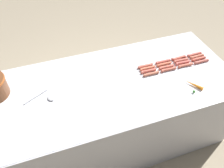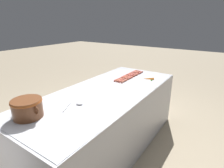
{
  "view_description": "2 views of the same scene",
  "coord_description": "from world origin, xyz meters",
  "px_view_note": "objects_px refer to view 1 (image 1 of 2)",
  "views": [
    {
      "loc": [
        -1.31,
        0.39,
        2.23
      ],
      "look_at": [
        -0.05,
        -0.04,
        0.88
      ],
      "focal_mm": 35.73,
      "sensor_mm": 36.0,
      "label": 1
    },
    {
      "loc": [
        -1.26,
        1.71,
        1.66
      ],
      "look_at": [
        -0.1,
        0.0,
        0.94
      ],
      "focal_mm": 28.97,
      "sensor_mm": 36.0,
      "label": 2
    }
  ],
  "objects_px": {
    "hot_dog_13": "(179,58)",
    "hot_dog_14": "(163,62)",
    "hot_dog_9": "(181,60)",
    "hot_dog_4": "(199,59)",
    "hot_dog_8": "(197,56)",
    "hot_dog_7": "(149,71)",
    "hot_dog_10": "(164,64)",
    "serving_spoon": "(46,98)",
    "hot_dog_0": "(201,61)",
    "hot_dog_2": "(169,69)",
    "carrot": "(194,85)",
    "hot_dog_3": "(151,74)",
    "hot_dog_6": "(166,67)",
    "hot_dog_12": "(194,54)",
    "hot_dog_5": "(183,63)",
    "hot_dog_1": "(185,65)",
    "hot_dog_15": "(145,66)",
    "hot_dog_11": "(147,68)"
  },
  "relations": [
    {
      "from": "hot_dog_13",
      "to": "hot_dog_14",
      "type": "height_order",
      "value": "same"
    },
    {
      "from": "hot_dog_9",
      "to": "hot_dog_4",
      "type": "bearing_deg",
      "value": -101.35
    },
    {
      "from": "hot_dog_8",
      "to": "hot_dog_7",
      "type": "bearing_deg",
      "value": 93.97
    },
    {
      "from": "hot_dog_7",
      "to": "hot_dog_10",
      "type": "distance_m",
      "value": 0.19
    },
    {
      "from": "hot_dog_9",
      "to": "serving_spoon",
      "type": "bearing_deg",
      "value": 92.32
    },
    {
      "from": "hot_dog_0",
      "to": "hot_dog_13",
      "type": "xyz_separation_m",
      "value": [
        0.12,
        0.18,
        0.0
      ]
    },
    {
      "from": "hot_dog_2",
      "to": "hot_dog_0",
      "type": "bearing_deg",
      "value": -90.16
    },
    {
      "from": "hot_dog_13",
      "to": "carrot",
      "type": "bearing_deg",
      "value": 168.77
    },
    {
      "from": "hot_dog_14",
      "to": "serving_spoon",
      "type": "distance_m",
      "value": 1.14
    },
    {
      "from": "serving_spoon",
      "to": "hot_dog_3",
      "type": "bearing_deg",
      "value": -91.63
    },
    {
      "from": "hot_dog_0",
      "to": "hot_dog_14",
      "type": "bearing_deg",
      "value": 71.17
    },
    {
      "from": "hot_dog_14",
      "to": "serving_spoon",
      "type": "xyz_separation_m",
      "value": [
        -0.09,
        1.14,
        -0.01
      ]
    },
    {
      "from": "hot_dog_8",
      "to": "hot_dog_14",
      "type": "distance_m",
      "value": 0.36
    },
    {
      "from": "hot_dog_3",
      "to": "hot_dog_6",
      "type": "height_order",
      "value": "same"
    },
    {
      "from": "hot_dog_9",
      "to": "hot_dog_14",
      "type": "bearing_deg",
      "value": 77.01
    },
    {
      "from": "hot_dog_7",
      "to": "hot_dog_14",
      "type": "distance_m",
      "value": 0.21
    },
    {
      "from": "hot_dog_4",
      "to": "hot_dog_12",
      "type": "relative_size",
      "value": 1.0
    },
    {
      "from": "hot_dog_10",
      "to": "hot_dog_13",
      "type": "height_order",
      "value": "same"
    },
    {
      "from": "hot_dog_4",
      "to": "hot_dog_5",
      "type": "relative_size",
      "value": 1.0
    },
    {
      "from": "hot_dog_8",
      "to": "hot_dog_13",
      "type": "height_order",
      "value": "same"
    },
    {
      "from": "carrot",
      "to": "hot_dog_1",
      "type": "bearing_deg",
      "value": -16.83
    },
    {
      "from": "hot_dog_3",
      "to": "hot_dog_9",
      "type": "xyz_separation_m",
      "value": [
        0.08,
        -0.36,
        0.0
      ]
    },
    {
      "from": "hot_dog_8",
      "to": "hot_dog_9",
      "type": "xyz_separation_m",
      "value": [
        -0.0,
        0.18,
        0.0
      ]
    },
    {
      "from": "hot_dog_14",
      "to": "hot_dog_15",
      "type": "height_order",
      "value": "same"
    },
    {
      "from": "hot_dog_5",
      "to": "hot_dog_6",
      "type": "xyz_separation_m",
      "value": [
        -0.0,
        0.18,
        0.0
      ]
    },
    {
      "from": "hot_dog_0",
      "to": "hot_dog_10",
      "type": "bearing_deg",
      "value": 77.23
    },
    {
      "from": "hot_dog_12",
      "to": "hot_dog_9",
      "type": "bearing_deg",
      "value": 102.0
    },
    {
      "from": "hot_dog_15",
      "to": "serving_spoon",
      "type": "bearing_deg",
      "value": 95.47
    },
    {
      "from": "hot_dog_0",
      "to": "hot_dog_14",
      "type": "distance_m",
      "value": 0.37
    },
    {
      "from": "hot_dog_13",
      "to": "hot_dog_9",
      "type": "bearing_deg",
      "value": 179.78
    },
    {
      "from": "hot_dog_10",
      "to": "carrot",
      "type": "distance_m",
      "value": 0.35
    },
    {
      "from": "hot_dog_1",
      "to": "hot_dog_13",
      "type": "distance_m",
      "value": 0.12
    },
    {
      "from": "hot_dog_8",
      "to": "carrot",
      "type": "height_order",
      "value": "carrot"
    },
    {
      "from": "hot_dog_14",
      "to": "hot_dog_12",
      "type": "bearing_deg",
      "value": -90.35
    },
    {
      "from": "hot_dog_0",
      "to": "hot_dog_9",
      "type": "relative_size",
      "value": 1.0
    },
    {
      "from": "hot_dog_9",
      "to": "hot_dog_11",
      "type": "bearing_deg",
      "value": 89.83
    },
    {
      "from": "hot_dog_8",
      "to": "hot_dog_14",
      "type": "height_order",
      "value": "same"
    },
    {
      "from": "hot_dog_0",
      "to": "hot_dog_7",
      "type": "distance_m",
      "value": 0.55
    },
    {
      "from": "hot_dog_4",
      "to": "hot_dog_13",
      "type": "bearing_deg",
      "value": 67.28
    },
    {
      "from": "hot_dog_15",
      "to": "hot_dog_1",
      "type": "bearing_deg",
      "value": -107.55
    },
    {
      "from": "hot_dog_2",
      "to": "serving_spoon",
      "type": "relative_size",
      "value": 0.64
    },
    {
      "from": "hot_dog_14",
      "to": "hot_dog_15",
      "type": "relative_size",
      "value": 1.0
    },
    {
      "from": "hot_dog_0",
      "to": "hot_dog_7",
      "type": "bearing_deg",
      "value": 85.32
    },
    {
      "from": "hot_dog_3",
      "to": "hot_dog_2",
      "type": "bearing_deg",
      "value": -89.76
    },
    {
      "from": "hot_dog_11",
      "to": "hot_dog_5",
      "type": "bearing_deg",
      "value": -95.93
    },
    {
      "from": "hot_dog_5",
      "to": "hot_dog_12",
      "type": "relative_size",
      "value": 1.0
    },
    {
      "from": "hot_dog_9",
      "to": "hot_dog_14",
      "type": "relative_size",
      "value": 1.0
    },
    {
      "from": "hot_dog_4",
      "to": "hot_dog_2",
      "type": "bearing_deg",
      "value": 97.0
    },
    {
      "from": "hot_dog_1",
      "to": "hot_dog_9",
      "type": "bearing_deg",
      "value": 2.32
    },
    {
      "from": "hot_dog_2",
      "to": "hot_dog_15",
      "type": "xyz_separation_m",
      "value": [
        0.12,
        0.18,
        0.0
      ]
    }
  ]
}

